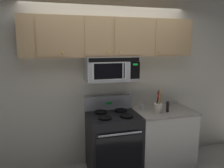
# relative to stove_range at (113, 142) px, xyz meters

# --- Properties ---
(back_wall) EXTENTS (5.20, 0.10, 2.70)m
(back_wall) POSITION_rel_stove_range_xyz_m (0.00, 0.37, 0.88)
(back_wall) COLOR silver
(back_wall) RESTS_ON ground_plane
(stove_range) EXTENTS (0.76, 0.69, 1.12)m
(stove_range) POSITION_rel_stove_range_xyz_m (0.00, 0.00, 0.00)
(stove_range) COLOR black
(stove_range) RESTS_ON ground_plane
(over_range_microwave) EXTENTS (0.76, 0.43, 0.35)m
(over_range_microwave) POSITION_rel_stove_range_xyz_m (-0.00, 0.12, 1.11)
(over_range_microwave) COLOR #B7BABF
(upper_cabinets) EXTENTS (2.50, 0.36, 0.55)m
(upper_cabinets) POSITION_rel_stove_range_xyz_m (-0.00, 0.15, 1.56)
(upper_cabinets) COLOR tan
(counter_segment) EXTENTS (0.93, 0.65, 0.90)m
(counter_segment) POSITION_rel_stove_range_xyz_m (0.84, 0.01, -0.02)
(counter_segment) COLOR white
(counter_segment) RESTS_ON ground_plane
(utensil_crock_cream) EXTENTS (0.12, 0.12, 0.39)m
(utensil_crock_cream) POSITION_rel_stove_range_xyz_m (0.68, -0.10, 0.52)
(utensil_crock_cream) COLOR beige
(utensil_crock_cream) RESTS_ON counter_segment
(salt_shaker) EXTENTS (0.05, 0.05, 0.11)m
(salt_shaker) POSITION_rel_stove_range_xyz_m (0.53, 0.16, 0.48)
(salt_shaker) COLOR white
(salt_shaker) RESTS_ON counter_segment
(pepper_mill) EXTENTS (0.04, 0.04, 0.16)m
(pepper_mill) POSITION_rel_stove_range_xyz_m (0.85, -0.09, 0.51)
(pepper_mill) COLOR black
(pepper_mill) RESTS_ON counter_segment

